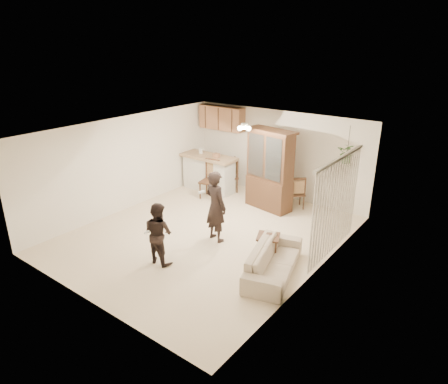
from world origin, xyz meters
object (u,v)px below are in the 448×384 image
Objects in this scene: sofa at (274,257)px; side_table at (268,246)px; chair_hutch_right at (296,199)px; china_hutch at (270,170)px; chair_bar at (210,187)px; adult at (216,203)px; chair_hutch_left at (230,182)px; child at (158,232)px.

sofa is 0.64m from side_table.
chair_hutch_right is (-1.20, 3.24, -0.11)m from sofa.
china_hutch is 1.95m from chair_bar.
chair_bar is (-1.75, 1.93, -0.59)m from adult.
chair_hutch_left is at bearing -41.39° from chair_hutch_right.
child is at bearing -138.23° from side_table.
chair_bar reaches higher than side_table.
side_table is at bearing -43.19° from chair_bar.
chair_bar is at bearing -157.44° from china_hutch.
side_table is (1.37, 0.03, -0.64)m from adult.
chair_bar is at bearing -67.24° from child.
sofa is at bearing 178.82° from adult.
chair_hutch_left is (-3.40, 3.16, -0.08)m from sofa.
adult reaches higher than chair_bar.
adult is 1.61× the size of chair_bar.
china_hutch reaches higher than adult.
chair_hutch_left is at bearing -46.67° from adult.
side_table is (1.37, -2.30, -0.81)m from china_hutch.
adult is (-1.79, 0.44, 0.53)m from sofa.
sofa is 3.46m from chair_hutch_right.
chair_hutch_right reaches higher than side_table.
side_table is at bearing -165.94° from adult.
side_table is at bearing 25.16° from sofa.
adult is at bearing 59.93° from sofa.
child is 1.31× the size of chair_hutch_left.
sofa is 1.04× the size of adult.
chair_hutch_left reaches higher than chair_hutch_right.
chair_bar is (-1.75, -0.40, -0.76)m from china_hutch.
china_hutch is at bearing 120.88° from side_table.
chair_hutch_right is at bearing 8.47° from chair_bar.
sofa is 3.38m from china_hutch.
sofa is 0.86× the size of china_hutch.
china_hutch is 2.11× the size of chair_hutch_left.
child reaches higher than chair_bar.
china_hutch reaches higher than chair_hutch_left.
sofa is 4.26m from chair_bar.
chair_hutch_left is (-1.61, 2.72, -0.61)m from adult.
adult is 2.99× the size of side_table.
chair_hutch_right is at bearing 42.87° from chair_hutch_left.
side_table is 0.54× the size of chair_bar.
chair_hutch_left is 1.12× the size of chair_hutch_right.
chair_hutch_right is (0.59, 0.47, -0.81)m from china_hutch.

